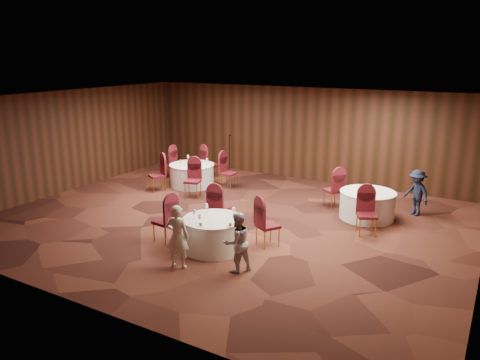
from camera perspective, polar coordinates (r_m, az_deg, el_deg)
The scene contains 15 objects.
ground at distance 12.49m, azimuth -1.26°, elevation -4.96°, with size 12.00×12.00×0.00m, color black.
room_shell at distance 11.96m, azimuth -1.31°, elevation 3.91°, with size 12.00×12.00×12.00m.
table_main at distance 10.61m, azimuth -3.27°, elevation -6.56°, with size 1.38×1.38×0.74m.
table_left at distance 15.71m, azimuth -5.85°, elevation 0.62°, with size 1.49×1.49×0.74m.
table_right at distance 13.02m, azimuth 15.25°, elevation -2.92°, with size 1.47×1.47×0.74m.
chairs_main at distance 11.21m, azimuth -2.82°, elevation -4.66°, with size 2.85×1.98×1.00m.
chairs_left at distance 15.72m, azimuth -5.97°, elevation 1.10°, with size 3.04×2.93×1.00m.
chairs_right at distance 12.76m, azimuth 13.13°, elevation -2.56°, with size 2.13×2.38×1.00m.
tabletop_main at distance 10.34m, azimuth -2.91°, elevation -4.41°, with size 1.06×1.11×0.22m.
tabletop_left at distance 15.61m, azimuth -5.89°, elevation 2.22°, with size 0.93×0.84×0.22m.
tabletop_right at distance 12.60m, azimuth 15.98°, elevation -1.09°, with size 0.08×0.08×0.22m.
mic_stand at distance 17.16m, azimuth -1.30°, elevation 2.09°, with size 0.24×0.24×1.47m.
woman_a at distance 9.71m, azimuth -7.64°, elevation -6.85°, with size 0.50×0.33×1.36m, color silver.
woman_b at distance 9.49m, azimuth -0.36°, elevation -7.58°, with size 0.61×0.48×1.26m, color #B3B4B8.
man_c at distance 13.61m, azimuth 20.72°, elevation -1.46°, with size 0.82×0.47×1.27m, color black.
Camera 1 is at (6.12, -10.01, 4.30)m, focal length 35.00 mm.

